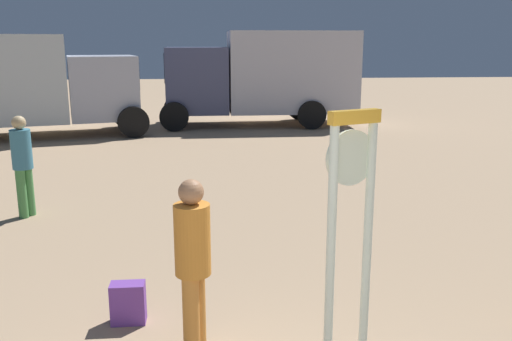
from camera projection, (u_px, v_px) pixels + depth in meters
The scene contains 6 objects.
standing_clock at pixel (350, 222), 4.22m from camera, with size 0.43×0.24×2.22m.
person_near_clock at pixel (193, 260), 4.68m from camera, with size 0.31×0.31×1.61m.
backpack at pixel (128, 303), 5.43m from camera, with size 0.33×0.23×0.41m.
person_distant at pixel (22, 161), 8.59m from camera, with size 0.31×0.31×1.61m.
box_truck_near at pixel (19, 82), 15.78m from camera, with size 6.75×3.80×2.91m.
box_truck_far at pixel (266, 75), 18.16m from camera, with size 6.38×2.49×3.05m.
Camera 1 is at (-0.26, -2.19, 2.71)m, focal length 38.79 mm.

